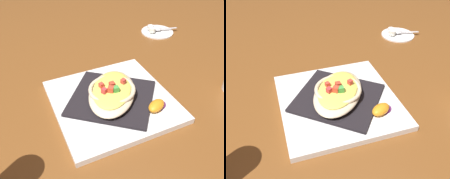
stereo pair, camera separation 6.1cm
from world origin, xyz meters
The scene contains 9 objects.
ground_plane centered at (0.00, 0.00, 0.00)m, with size 2.60×2.60×0.00m, color brown.
square_plate centered at (0.00, 0.00, 0.01)m, with size 0.29×0.29×0.02m, color white.
folded_napkin centered at (0.00, 0.00, 0.02)m, with size 0.18×0.20×0.01m, color black.
gratin_dish centered at (0.00, 0.00, 0.04)m, with size 0.20×0.22×0.05m.
orange_garnish centered at (0.08, -0.08, 0.03)m, with size 0.06×0.05×0.02m.
creamer_saucer centered at (0.36, 0.28, 0.00)m, with size 0.12×0.12×0.01m, color white.
spoon centered at (0.37, 0.28, 0.01)m, with size 0.09×0.05×0.01m.
creamer_cup_0 centered at (0.34, 0.30, 0.02)m, with size 0.02×0.02×0.02m, color white.
creamer_cup_1 centered at (0.33, 0.28, 0.02)m, with size 0.02×0.02×0.02m, color white.
Camera 1 is at (-0.23, -0.42, 0.43)m, focal length 39.49 mm.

